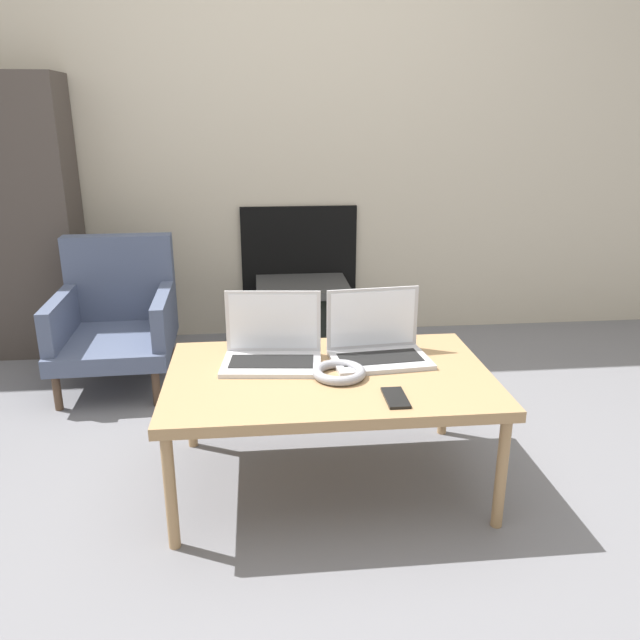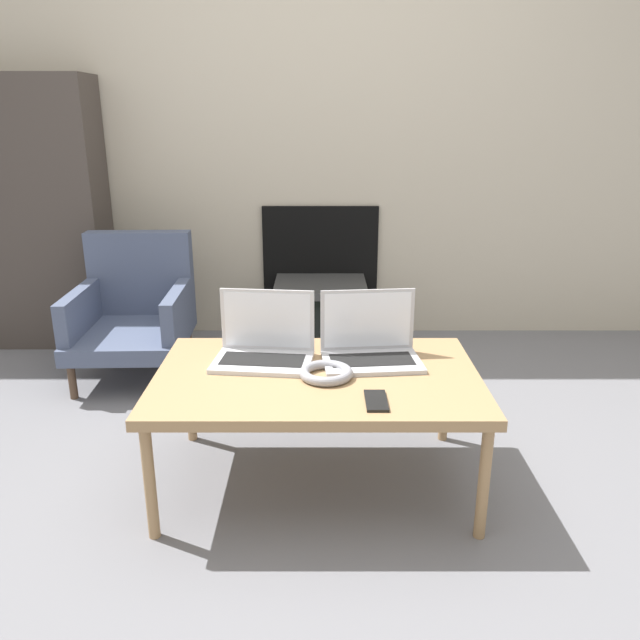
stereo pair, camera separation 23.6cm
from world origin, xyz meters
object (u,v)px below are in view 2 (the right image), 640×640
object	(u,v)px
armchair	(138,307)
phone	(379,401)
laptop_left	(267,345)
headphones	(329,373)
laptop_right	(373,345)
tv	(323,314)

from	to	relation	value
armchair	phone	bearing A→B (deg)	-50.79
laptop_left	phone	distance (m)	0.51
laptop_left	armchair	xyz separation A→B (m)	(-0.73, 0.92, -0.14)
armchair	headphones	bearing A→B (deg)	-50.44
headphones	armchair	xyz separation A→B (m)	(-0.95, 1.08, -0.11)
headphones	laptop_right	bearing A→B (deg)	45.19
headphones	armchair	distance (m)	1.44
laptop_right	phone	world-z (taller)	laptop_right
headphones	tv	distance (m)	1.45
tv	armchair	distance (m)	1.00
laptop_right	tv	xyz separation A→B (m)	(-0.18, 1.27, -0.29)
phone	armchair	size ratio (longest dim) A/B	0.21
headphones	phone	xyz separation A→B (m)	(0.15, -0.19, -0.01)
laptop_right	phone	xyz separation A→B (m)	(-0.01, -0.34, -0.05)
phone	tv	xyz separation A→B (m)	(-0.17, 1.61, -0.24)
laptop_right	armchair	xyz separation A→B (m)	(-1.10, 0.92, -0.14)
laptop_left	tv	size ratio (longest dim) A/B	0.71
laptop_left	tv	distance (m)	1.31
laptop_right	armchair	distance (m)	1.44
laptop_left	laptop_right	world-z (taller)	same
headphones	phone	size ratio (longest dim) A/B	1.26
laptop_left	armchair	distance (m)	1.18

